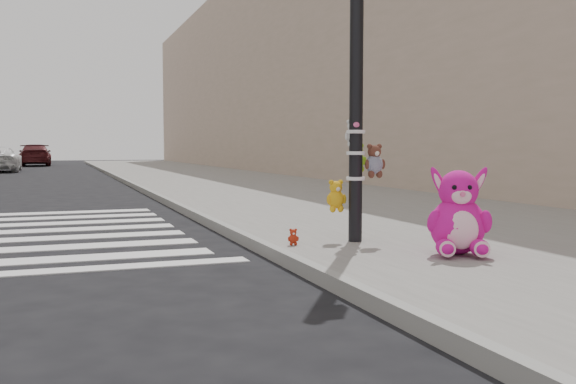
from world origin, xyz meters
name	(u,v)px	position (x,y,z in m)	size (l,w,h in m)	color
ground	(158,307)	(0.00, 0.00, 0.00)	(120.00, 120.00, 0.00)	black
sidewalk_near	(298,194)	(5.00, 10.00, 0.07)	(7.00, 80.00, 0.14)	slate
curb_edge	(160,198)	(1.55, 10.00, 0.07)	(0.12, 80.00, 0.15)	gray
bld_near	(335,58)	(10.50, 20.00, 5.00)	(5.00, 60.00, 10.00)	#BCA28F
signal_pole	(357,101)	(2.61, 1.81, 1.80)	(0.69, 0.48, 4.00)	black
pink_bunny	(458,218)	(3.19, 0.57, 0.52)	(0.79, 0.85, 0.94)	#D71290
red_teddy	(293,237)	(1.80, 1.76, 0.24)	(0.13, 0.09, 0.19)	#B22711
car_maroon_near	(35,155)	(-2.00, 41.54, 0.72)	(2.03, 4.99, 1.45)	#4E1619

